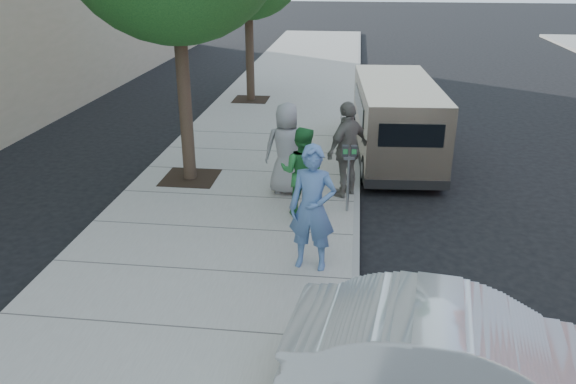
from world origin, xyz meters
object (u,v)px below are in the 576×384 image
object	(u,v)px
van	(395,119)
person_striped_polo	(347,149)
person_gray_shirt	(287,149)
sedan	(465,362)
parking_meter	(349,164)
person_green_shirt	(302,172)
person_officer	(312,208)

from	to	relation	value
van	person_striped_polo	bearing A→B (deg)	-115.29
person_gray_shirt	person_striped_polo	xyz separation A→B (m)	(1.23, 0.01, 0.03)
van	sedan	xyz separation A→B (m)	(0.31, -8.59, -0.38)
sedan	parking_meter	bearing A→B (deg)	23.35
van	sedan	world-z (taller)	van
person_striped_polo	person_green_shirt	bearing A→B (deg)	0.49
van	person_striped_polo	xyz separation A→B (m)	(-1.12, -2.83, 0.10)
parking_meter	sedan	distance (m)	5.15
parking_meter	person_green_shirt	world-z (taller)	person_green_shirt
parking_meter	van	size ratio (longest dim) A/B	0.25
parking_meter	van	bearing A→B (deg)	68.57
van	sedan	bearing A→B (deg)	-91.63
person_officer	person_green_shirt	size ratio (longest dim) A/B	1.16
van	person_officer	size ratio (longest dim) A/B	2.66
sedan	person_striped_polo	bearing A→B (deg)	21.68
person_officer	person_striped_polo	world-z (taller)	person_officer
van	person_gray_shirt	xyz separation A→B (m)	(-2.36, -2.84, 0.07)
parking_meter	van	distance (m)	3.81
van	person_green_shirt	distance (m)	4.37
sedan	person_green_shirt	distance (m)	5.21
parking_meter	person_officer	xyz separation A→B (m)	(-0.52, -2.20, 0.04)
van	person_striped_polo	size ratio (longest dim) A/B	2.72
person_officer	person_striped_polo	bearing A→B (deg)	89.17
parking_meter	person_striped_polo	size ratio (longest dim) A/B	0.68
person_green_shirt	parking_meter	bearing A→B (deg)	-153.82
sedan	person_gray_shirt	bearing A→B (deg)	32.61
person_officer	person_green_shirt	world-z (taller)	person_officer
person_gray_shirt	person_green_shirt	bearing A→B (deg)	108.07
person_green_shirt	person_gray_shirt	bearing A→B (deg)	-59.24
van	person_gray_shirt	size ratio (longest dim) A/B	2.81
van	parking_meter	bearing A→B (deg)	-110.04
van	person_green_shirt	size ratio (longest dim) A/B	3.10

